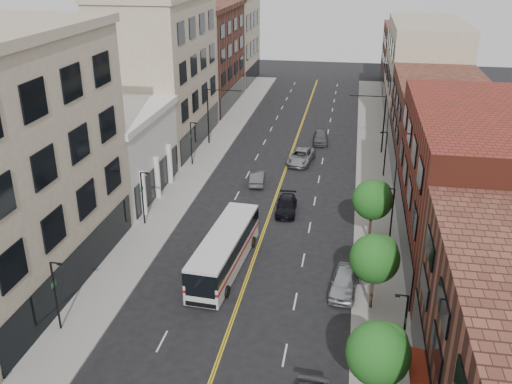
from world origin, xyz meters
The scene contains 27 objects.
sidewalk_left centered at (-10.00, 35.00, 0.07)m, with size 4.00×110.00×0.15m, color gray.
sidewalk_right centered at (10.00, 35.00, 0.07)m, with size 4.00×110.00×0.15m, color gray.
bldg_l_white centered at (-17.00, 31.00, 4.00)m, with size 10.00×14.00×8.00m, color silver.
bldg_l_far_a centered at (-17.00, 48.00, 9.00)m, with size 10.00×20.00×18.00m, color tan.
bldg_l_far_b centered at (-17.00, 68.00, 7.50)m, with size 10.00×20.00×15.00m, color brown.
bldg_l_far_c centered at (-17.00, 86.00, 10.00)m, with size 10.00×16.00×20.00m, color tan.
bldg_r_mid centered at (17.00, 24.00, 6.00)m, with size 10.00×22.00×12.00m, color maroon.
bldg_r_far_a centered at (17.00, 45.00, 5.00)m, with size 10.00×20.00×10.00m, color brown.
bldg_r_far_b centered at (17.00, 66.00, 7.00)m, with size 10.00×22.00×14.00m, color tan.
bldg_r_far_c centered at (17.00, 86.00, 5.50)m, with size 10.00×18.00×11.00m, color brown.
tree_r_1 centered at (9.39, 4.07, 4.13)m, with size 3.40×3.40×5.59m.
tree_r_2 centered at (9.39, 14.07, 4.13)m, with size 3.40×3.40×5.59m.
tree_r_3 centered at (9.39, 24.07, 4.13)m, with size 3.40×3.40×5.59m.
lamp_l_1 centered at (-10.95, 8.00, 2.97)m, with size 0.81×0.55×5.05m.
lamp_l_2 centered at (-10.95, 24.00, 2.97)m, with size 0.81×0.55×5.05m.
lamp_l_3 centered at (-10.95, 40.00, 2.97)m, with size 0.81×0.55×5.05m.
lamp_r_1 centered at (10.95, 8.00, 2.97)m, with size 0.81×0.55×5.05m.
lamp_r_2 centered at (10.95, 24.00, 2.97)m, with size 0.81×0.55×5.05m.
lamp_r_3 centered at (10.95, 40.00, 2.97)m, with size 0.81×0.55×5.05m.
signal_mast_left centered at (-10.27, 48.00, 4.65)m, with size 4.49×0.18×7.20m.
signal_mast_right centered at (10.27, 48.00, 4.65)m, with size 4.49×0.18×7.20m.
city_bus centered at (-2.00, 17.67, 1.77)m, with size 3.47×12.01×3.05m.
car_parked_far centered at (7.40, 15.87, 0.82)m, with size 1.94×4.82×1.64m, color #A6A8AE.
car_lane_behind centered at (-2.47, 35.54, 0.70)m, with size 1.48×4.23×1.39m, color #46474B.
car_lane_a centered at (1.50, 28.90, 0.68)m, with size 1.91×4.70×1.36m, color black.
car_lane_b centered at (1.50, 42.90, 0.79)m, with size 2.62×5.68×1.58m, color gray.
car_lane_c centered at (3.28, 50.93, 0.80)m, with size 1.88×4.68×1.59m, color #4B4B50.
Camera 1 is at (7.15, -20.59, 23.32)m, focal length 40.00 mm.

